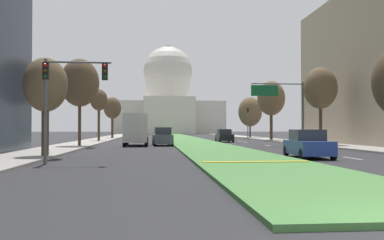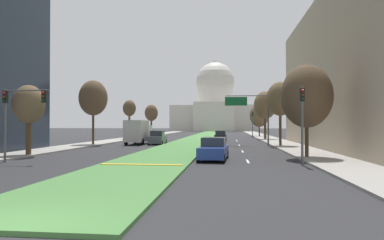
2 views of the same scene
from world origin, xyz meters
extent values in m
plane|color=#2B2B2D|center=(0.00, 66.46, 0.00)|extent=(292.42, 292.42, 0.00)
cube|color=#4C8442|center=(0.00, 59.81, 0.07)|extent=(5.79, 119.63, 0.14)
cube|color=gold|center=(0.00, 13.00, 0.16)|extent=(5.21, 0.50, 0.04)
cube|color=silver|center=(6.79, 17.00, 0.00)|extent=(0.16, 2.40, 0.01)
cube|color=silver|center=(6.79, 25.74, 0.00)|extent=(0.16, 2.40, 0.01)
cube|color=silver|center=(6.79, 35.63, 0.00)|extent=(0.16, 2.40, 0.01)
cube|color=silver|center=(6.79, 46.16, 0.00)|extent=(0.16, 2.40, 0.01)
cube|color=silver|center=(6.79, 49.92, 0.00)|extent=(0.16, 2.40, 0.01)
cube|color=#9E9991|center=(-12.69, 53.17, 0.07)|extent=(4.00, 119.63, 0.15)
cube|color=#9E9991|center=(12.69, 53.17, 0.07)|extent=(4.00, 119.63, 0.15)
cube|color=beige|center=(0.00, 132.92, 5.08)|extent=(34.75, 24.34, 10.16)
cube|color=beige|center=(0.00, 118.75, 5.59)|extent=(15.29, 4.00, 11.18)
cylinder|color=beige|center=(0.00, 132.92, 13.97)|extent=(14.63, 14.63, 7.63)
sphere|color=beige|center=(0.00, 132.92, 20.61)|extent=(16.11, 16.11, 16.11)
cylinder|color=beige|center=(0.00, 132.92, 27.85)|extent=(1.80, 1.80, 3.00)
cylinder|color=#515456|center=(-10.19, 14.40, 2.60)|extent=(0.16, 0.16, 5.20)
cube|color=black|center=(-10.19, 14.40, 4.60)|extent=(0.28, 0.24, 0.84)
sphere|color=red|center=(-10.19, 14.26, 4.88)|extent=(0.18, 0.18, 0.18)
sphere|color=#4C380F|center=(-10.19, 14.26, 4.60)|extent=(0.18, 0.18, 0.18)
sphere|color=#0F4219|center=(-10.19, 14.26, 4.32)|extent=(0.18, 0.18, 0.18)
cylinder|color=#515456|center=(-8.59, 14.40, 5.05)|extent=(3.20, 0.10, 0.10)
cube|color=black|center=(-7.31, 14.40, 4.60)|extent=(0.28, 0.24, 0.84)
sphere|color=red|center=(-7.31, 14.26, 4.88)|extent=(0.18, 0.18, 0.18)
sphere|color=#4C380F|center=(-7.31, 14.26, 4.60)|extent=(0.18, 0.18, 0.18)
sphere|color=#0F4219|center=(-7.31, 14.26, 4.32)|extent=(0.18, 0.18, 0.18)
cylinder|color=#515456|center=(10.19, 14.92, 2.60)|extent=(0.16, 0.16, 5.20)
cube|color=black|center=(10.19, 14.92, 4.60)|extent=(0.28, 0.24, 0.84)
sphere|color=red|center=(10.19, 14.78, 4.88)|extent=(0.18, 0.18, 0.18)
sphere|color=#4C380F|center=(10.19, 14.78, 4.60)|extent=(0.18, 0.18, 0.18)
sphere|color=#0F4219|center=(10.19, 14.78, 4.32)|extent=(0.18, 0.18, 0.18)
cylinder|color=#515456|center=(10.19, 59.55, 2.60)|extent=(0.16, 0.16, 5.20)
cube|color=black|center=(10.19, 59.55, 4.60)|extent=(0.28, 0.24, 0.84)
sphere|color=#510F0F|center=(10.19, 59.41, 4.88)|extent=(0.18, 0.18, 0.18)
sphere|color=#4C380F|center=(10.19, 59.41, 4.60)|extent=(0.18, 0.18, 0.18)
sphere|color=#1ED838|center=(10.19, 59.41, 4.32)|extent=(0.18, 0.18, 0.18)
cylinder|color=#515456|center=(10.39, 35.15, 3.25)|extent=(0.20, 0.20, 6.50)
cylinder|color=#515456|center=(7.72, 35.15, 6.30)|extent=(5.35, 0.12, 0.12)
cube|color=#146033|center=(6.38, 35.10, 5.60)|extent=(2.80, 0.08, 1.10)
cylinder|color=#4C3823|center=(-11.32, 18.94, 1.78)|extent=(0.43, 0.43, 3.56)
ellipsoid|color=brown|center=(-11.32, 18.94, 4.37)|extent=(2.59, 2.59, 3.24)
cylinder|color=#4C3823|center=(11.49, 19.39, 1.82)|extent=(0.29, 0.29, 3.65)
ellipsoid|color=brown|center=(11.49, 19.39, 4.88)|extent=(3.96, 3.96, 4.94)
cylinder|color=#4C3823|center=(-11.77, 33.52, 2.46)|extent=(0.29, 0.29, 4.93)
ellipsoid|color=brown|center=(-11.77, 33.52, 6.05)|extent=(3.60, 3.60, 4.50)
cylinder|color=#4C3823|center=(11.64, 33.63, 2.37)|extent=(0.31, 0.31, 4.73)
ellipsoid|color=brown|center=(11.64, 33.63, 5.76)|extent=(3.29, 3.29, 4.11)
cylinder|color=#4C3823|center=(-12.10, 50.34, 2.42)|extent=(0.33, 0.33, 4.83)
ellipsoid|color=brown|center=(-12.10, 50.34, 5.55)|extent=(2.30, 2.30, 2.87)
cylinder|color=#4C3823|center=(11.82, 51.88, 2.41)|extent=(0.42, 0.42, 4.81)
ellipsoid|color=brown|center=(11.82, 51.88, 6.04)|extent=(3.92, 3.92, 4.90)
cylinder|color=#4C3823|center=(-11.80, 66.11, 2.16)|extent=(0.40, 0.40, 4.32)
ellipsoid|color=brown|center=(-11.80, 66.11, 5.24)|extent=(2.95, 2.95, 3.69)
cylinder|color=#4C3823|center=(12.16, 66.48, 1.69)|extent=(0.28, 0.28, 3.37)
ellipsoid|color=brown|center=(12.16, 66.48, 4.67)|extent=(4.14, 4.14, 5.18)
cube|color=navy|center=(4.30, 17.50, 0.63)|extent=(2.21, 4.59, 0.81)
cube|color=#282D38|center=(4.31, 17.68, 1.36)|extent=(1.82, 2.25, 0.66)
cylinder|color=black|center=(5.05, 15.67, 0.32)|extent=(0.26, 0.65, 0.64)
cylinder|color=black|center=(3.30, 15.78, 0.32)|extent=(0.26, 0.65, 0.64)
cylinder|color=black|center=(5.29, 19.23, 0.32)|extent=(0.26, 0.65, 0.64)
cylinder|color=black|center=(3.54, 19.34, 0.32)|extent=(0.26, 0.65, 0.64)
cube|color=#4C5156|center=(-3.95, 36.15, 0.67)|extent=(2.05, 4.63, 0.90)
cube|color=#282D38|center=(-3.94, 35.97, 1.49)|extent=(1.72, 2.26, 0.74)
cylinder|color=black|center=(-4.87, 37.94, 0.32)|extent=(0.25, 0.65, 0.64)
cylinder|color=black|center=(-3.20, 38.02, 0.32)|extent=(0.25, 0.65, 0.64)
cylinder|color=black|center=(-4.70, 34.29, 0.32)|extent=(0.25, 0.65, 0.64)
cylinder|color=black|center=(-3.03, 34.37, 0.32)|extent=(0.25, 0.65, 0.64)
cube|color=black|center=(4.17, 46.47, 0.61)|extent=(1.88, 4.28, 0.79)
cube|color=#282D38|center=(4.17, 46.64, 1.33)|extent=(1.63, 2.06, 0.64)
cylinder|color=black|center=(4.97, 44.78, 0.32)|extent=(0.23, 0.64, 0.64)
cylinder|color=black|center=(3.32, 44.80, 0.32)|extent=(0.23, 0.64, 0.64)
cylinder|color=black|center=(5.02, 48.13, 0.32)|extent=(0.23, 0.64, 0.64)
cylinder|color=black|center=(3.36, 48.16, 0.32)|extent=(0.23, 0.64, 0.64)
cube|color=silver|center=(-6.61, 38.62, 1.45)|extent=(2.30, 2.00, 2.20)
cube|color=beige|center=(-6.61, 35.42, 1.80)|extent=(2.30, 4.40, 2.80)
cylinder|color=black|center=(-7.66, 38.62, 0.45)|extent=(0.30, 0.90, 0.90)
cylinder|color=black|center=(-5.56, 38.62, 0.45)|extent=(0.30, 0.90, 0.90)
cylinder|color=black|center=(-7.66, 34.32, 0.45)|extent=(0.30, 0.90, 0.90)
cylinder|color=black|center=(-5.56, 34.32, 0.45)|extent=(0.30, 0.90, 0.90)
camera|label=1|loc=(-4.92, -7.05, 1.77)|focal=39.73mm
camera|label=2|loc=(5.38, -7.48, 2.69)|focal=31.24mm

